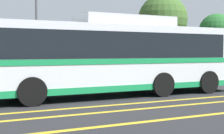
# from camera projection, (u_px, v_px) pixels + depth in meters

# --- Properties ---
(ground_plane) EXTENTS (220.00, 220.00, 0.00)m
(ground_plane) POSITION_uv_depth(u_px,v_px,m) (98.00, 95.00, 13.27)
(ground_plane) COLOR #262628
(lane_strip_0) EXTENTS (31.52, 0.20, 0.01)m
(lane_strip_0) POSITION_uv_depth(u_px,v_px,m) (138.00, 103.00, 11.17)
(lane_strip_0) COLOR gold
(lane_strip_0) RESTS_ON ground_plane
(lane_strip_1) EXTENTS (31.52, 0.20, 0.01)m
(lane_strip_1) POSITION_uv_depth(u_px,v_px,m) (154.00, 108.00, 10.24)
(lane_strip_1) COLOR gold
(lane_strip_1) RESTS_ON ground_plane
(lane_strip_2) EXTENTS (31.52, 0.20, 0.01)m
(lane_strip_2) POSITION_uv_depth(u_px,v_px,m) (186.00, 117.00, 8.74)
(lane_strip_2) COLOR gold
(lane_strip_2) RESTS_ON ground_plane
(curb_strip) EXTENTS (39.52, 0.36, 0.15)m
(curb_strip) POSITION_uv_depth(u_px,v_px,m) (72.00, 82.00, 18.11)
(curb_strip) COLOR #99999E
(curb_strip) RESTS_ON ground_plane
(transit_bus) EXTENTS (11.85, 2.74, 3.33)m
(transit_bus) POSITION_uv_depth(u_px,v_px,m) (112.00, 56.00, 13.09)
(transit_bus) COLOR silver
(transit_bus) RESTS_ON ground_plane
(tree_0) EXTENTS (3.76, 3.76, 6.19)m
(tree_0) POSITION_uv_depth(u_px,v_px,m) (163.00, 20.00, 23.67)
(tree_0) COLOR #513823
(tree_0) RESTS_ON ground_plane
(tree_1) EXTENTS (2.82, 2.82, 4.91)m
(tree_1) POSITION_uv_depth(u_px,v_px,m) (216.00, 31.00, 24.93)
(tree_1) COLOR #513823
(tree_1) RESTS_ON ground_plane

